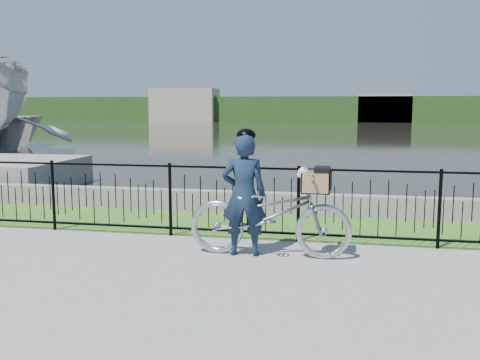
# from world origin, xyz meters

# --- Properties ---
(ground) EXTENTS (120.00, 120.00, 0.00)m
(ground) POSITION_xyz_m (0.00, 0.00, 0.00)
(ground) COLOR gray
(ground) RESTS_ON ground
(grass_strip) EXTENTS (60.00, 2.00, 0.01)m
(grass_strip) POSITION_xyz_m (0.00, 2.60, 0.00)
(grass_strip) COLOR #3F7424
(grass_strip) RESTS_ON ground
(water) EXTENTS (120.00, 120.00, 0.00)m
(water) POSITION_xyz_m (0.00, 33.00, 0.00)
(water) COLOR black
(water) RESTS_ON ground
(quay_wall) EXTENTS (60.00, 0.30, 0.40)m
(quay_wall) POSITION_xyz_m (0.00, 3.60, 0.20)
(quay_wall) COLOR gray
(quay_wall) RESTS_ON ground
(fence) EXTENTS (14.00, 0.06, 1.15)m
(fence) POSITION_xyz_m (0.00, 1.60, 0.58)
(fence) COLOR black
(fence) RESTS_ON ground
(far_treeline) EXTENTS (120.00, 6.00, 3.00)m
(far_treeline) POSITION_xyz_m (0.00, 60.00, 1.50)
(far_treeline) COLOR #26471B
(far_treeline) RESTS_ON ground
(far_building_left) EXTENTS (8.00, 4.00, 4.00)m
(far_building_left) POSITION_xyz_m (-18.00, 58.00, 2.00)
(far_building_left) COLOR #9F9180
(far_building_left) RESTS_ON ground
(far_building_right) EXTENTS (6.00, 3.00, 3.20)m
(far_building_right) POSITION_xyz_m (6.00, 58.50, 1.60)
(far_building_right) COLOR #9F9180
(far_building_right) RESTS_ON ground
(bicycle_rig) EXTENTS (2.20, 0.77, 1.25)m
(bicycle_rig) POSITION_xyz_m (0.69, 0.78, 0.59)
(bicycle_rig) COLOR #AAB0B6
(bicycle_rig) RESTS_ON ground
(cyclist) EXTENTS (0.65, 0.46, 1.73)m
(cyclist) POSITION_xyz_m (0.33, 0.76, 0.86)
(cyclist) COLOR #132035
(cyclist) RESTS_ON ground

